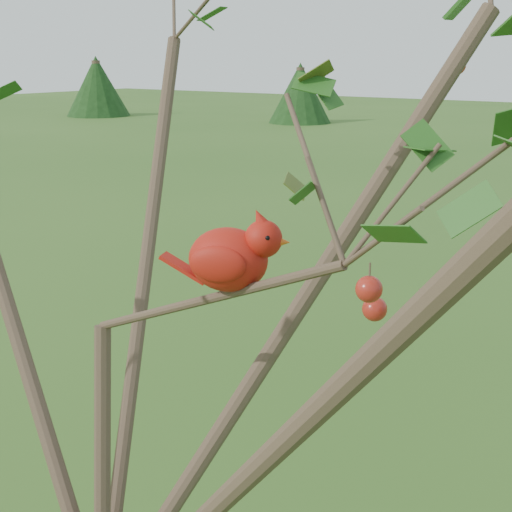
# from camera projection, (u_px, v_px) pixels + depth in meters

# --- Properties ---
(crabapple_tree) EXTENTS (2.35, 2.05, 2.95)m
(crabapple_tree) POSITION_uv_depth(u_px,v_px,m) (76.00, 269.00, 1.34)
(crabapple_tree) COLOR #423023
(crabapple_tree) RESTS_ON ground
(cardinal) EXTENTS (0.23, 0.15, 0.16)m
(cardinal) POSITION_uv_depth(u_px,v_px,m) (233.00, 257.00, 1.24)
(cardinal) COLOR red
(cardinal) RESTS_ON ground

